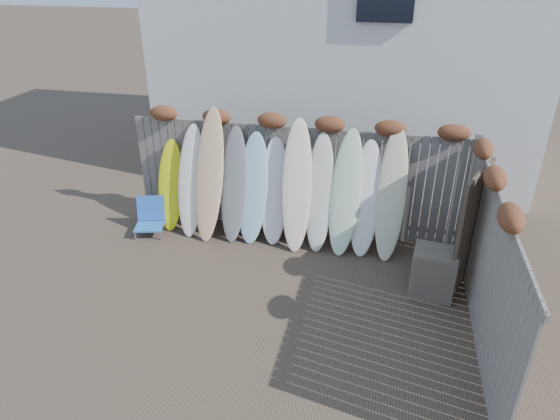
% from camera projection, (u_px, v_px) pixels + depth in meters
% --- Properties ---
extents(ground, '(80.00, 80.00, 0.00)m').
position_uv_depth(ground, '(262.00, 306.00, 7.41)').
color(ground, '#493A2D').
extents(back_fence, '(6.05, 0.28, 2.24)m').
position_uv_depth(back_fence, '(298.00, 171.00, 8.92)').
color(back_fence, slate).
rests_on(back_fence, ground).
extents(right_fence, '(0.28, 4.40, 2.24)m').
position_uv_depth(right_fence, '(487.00, 256.00, 6.52)').
color(right_fence, slate).
rests_on(right_fence, ground).
extents(house, '(8.50, 5.50, 6.33)m').
position_uv_depth(house, '(351.00, 24.00, 11.46)').
color(house, silver).
rests_on(house, ground).
extents(beach_chair, '(0.62, 0.64, 0.67)m').
position_uv_depth(beach_chair, '(150.00, 217.00, 9.23)').
color(beach_chair, blue).
rests_on(beach_chair, ground).
extents(wooden_crate, '(0.71, 0.62, 0.75)m').
position_uv_depth(wooden_crate, '(433.00, 272.00, 7.53)').
color(wooden_crate, '#746757').
rests_on(wooden_crate, ground).
extents(lattice_panel, '(0.56, 1.20, 1.92)m').
position_uv_depth(lattice_panel, '(470.00, 229.00, 7.51)').
color(lattice_panel, '#423128').
rests_on(lattice_panel, ground).
extents(surfboard_0, '(0.50, 0.61, 1.66)m').
position_uv_depth(surfboard_0, '(171.00, 186.00, 9.23)').
color(surfboard_0, '#DADF0D').
rests_on(surfboard_0, ground).
extents(surfboard_1, '(0.51, 0.72, 1.98)m').
position_uv_depth(surfboard_1, '(191.00, 181.00, 9.00)').
color(surfboard_1, white).
rests_on(surfboard_1, ground).
extents(surfboard_2, '(0.58, 0.85, 2.31)m').
position_uv_depth(surfboard_2, '(209.00, 176.00, 8.81)').
color(surfboard_2, '#E69B6B').
rests_on(surfboard_2, ground).
extents(surfboard_3, '(0.49, 0.72, 2.01)m').
position_uv_depth(surfboard_3, '(234.00, 185.00, 8.82)').
color(surfboard_3, slate).
rests_on(surfboard_3, ground).
extents(surfboard_4, '(0.57, 0.70, 1.93)m').
position_uv_depth(surfboard_4, '(253.00, 189.00, 8.79)').
color(surfboard_4, '#99C8E0').
rests_on(surfboard_4, ground).
extents(surfboard_5, '(0.57, 0.71, 1.85)m').
position_uv_depth(surfboard_5, '(274.00, 192.00, 8.77)').
color(surfboard_5, white).
rests_on(surfboard_5, ground).
extents(surfboard_6, '(0.59, 0.83, 2.22)m').
position_uv_depth(surfboard_6, '(297.00, 186.00, 8.53)').
color(surfboard_6, beige).
rests_on(surfboard_6, ground).
extents(surfboard_7, '(0.50, 0.72, 1.99)m').
position_uv_depth(surfboard_7, '(320.00, 193.00, 8.54)').
color(surfboard_7, silver).
rests_on(surfboard_7, ground).
extents(surfboard_8, '(0.59, 0.79, 2.10)m').
position_uv_depth(surfboard_8, '(346.00, 193.00, 8.42)').
color(surfboard_8, '#D8F3D0').
rests_on(surfboard_8, ground).
extents(surfboard_9, '(0.52, 0.70, 1.93)m').
position_uv_depth(surfboard_9, '(366.00, 199.00, 8.41)').
color(surfboard_9, white).
rests_on(surfboard_9, ground).
extents(surfboard_10, '(0.50, 0.78, 2.18)m').
position_uv_depth(surfboard_10, '(391.00, 195.00, 8.26)').
color(surfboard_10, beige).
rests_on(surfboard_10, ground).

